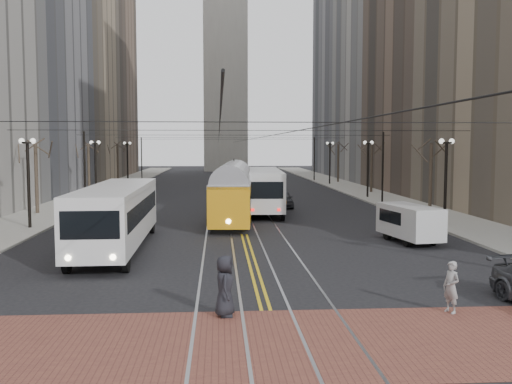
{
  "coord_description": "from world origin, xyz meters",
  "views": [
    {
      "loc": [
        -1.54,
        -19.29,
        5.45
      ],
      "look_at": [
        0.41,
        10.29,
        3.0
      ],
      "focal_mm": 40.0,
      "sensor_mm": 36.0,
      "label": 1
    }
  ],
  "objects": [
    {
      "name": "street_trees",
      "position": [
        0.0,
        35.25,
        2.8
      ],
      "size": [
        31.68,
        53.28,
        5.6
      ],
      "color": "#382D23",
      "rests_on": "ground"
    },
    {
      "name": "building_right_mid",
      "position": [
        25.5,
        46.0,
        17.0
      ],
      "size": [
        16.0,
        20.0,
        34.0
      ],
      "primitive_type": "cube",
      "color": "brown",
      "rests_on": "ground"
    },
    {
      "name": "centre_lines",
      "position": [
        0.0,
        45.0,
        0.01
      ],
      "size": [
        0.42,
        130.0,
        0.01
      ],
      "primitive_type": "cube",
      "color": "gold",
      "rests_on": "ground"
    },
    {
      "name": "building_right_far",
      "position": [
        25.5,
        86.0,
        20.0
      ],
      "size": [
        16.0,
        20.0,
        40.0
      ],
      "primitive_type": "cube",
      "color": "slate",
      "rests_on": "ground"
    },
    {
      "name": "pedestrian_b",
      "position": [
        5.98,
        -1.6,
        0.86
      ],
      "size": [
        0.62,
        0.73,
        1.69
      ],
      "primitive_type": "imported",
      "rotation": [
        0.0,
        0.0,
        5.12
      ],
      "color": "gray",
      "rests_on": "crosswalk_band"
    },
    {
      "name": "transit_bus",
      "position": [
        -6.83,
        10.52,
        1.67
      ],
      "size": [
        2.97,
        13.38,
        3.34
      ],
      "primitive_type": "cube",
      "rotation": [
        0.0,
        0.0,
        0.01
      ],
      "color": "silver",
      "rests_on": "ground"
    },
    {
      "name": "ground",
      "position": [
        0.0,
        0.0,
        0.0
      ],
      "size": [
        260.0,
        260.0,
        0.0
      ],
      "primitive_type": "plane",
      "color": "black",
      "rests_on": "ground"
    },
    {
      "name": "sidewalk_right",
      "position": [
        15.0,
        45.0,
        0.07
      ],
      "size": [
        5.0,
        140.0,
        0.15
      ],
      "primitive_type": "cube",
      "color": "gray",
      "rests_on": "ground"
    },
    {
      "name": "building_right_midfar",
      "position": [
        27.5,
        66.0,
        26.0
      ],
      "size": [
        20.0,
        20.0,
        52.0
      ],
      "primitive_type": "cube",
      "color": "#98958F",
      "rests_on": "ground"
    },
    {
      "name": "rear_bus",
      "position": [
        2.03,
        26.81,
        1.72
      ],
      "size": [
        3.42,
        13.27,
        3.43
      ],
      "primitive_type": "cube",
      "rotation": [
        0.0,
        0.0,
        -0.04
      ],
      "color": "silver",
      "rests_on": "ground"
    },
    {
      "name": "building_left_midfar",
      "position": [
        -27.5,
        66.0,
        26.0
      ],
      "size": [
        20.0,
        20.0,
        52.0
      ],
      "primitive_type": "cube",
      "color": "gray",
      "rests_on": "ground"
    },
    {
      "name": "crosswalk_band",
      "position": [
        0.0,
        -4.0,
        0.01
      ],
      "size": [
        25.0,
        6.0,
        0.01
      ],
      "primitive_type": "cube",
      "color": "brown",
      "rests_on": "ground"
    },
    {
      "name": "sidewalk_left",
      "position": [
        -15.0,
        45.0,
        0.07
      ],
      "size": [
        5.0,
        140.0,
        0.15
      ],
      "primitive_type": "cube",
      "color": "gray",
      "rests_on": "ground"
    },
    {
      "name": "streetcar_rails",
      "position": [
        0.0,
        45.0,
        0.0
      ],
      "size": [
        4.8,
        130.0,
        0.02
      ],
      "primitive_type": "cube",
      "color": "gray",
      "rests_on": "ground"
    },
    {
      "name": "cargo_van",
      "position": [
        9.08,
        11.61,
        1.04
      ],
      "size": [
        2.58,
        4.95,
        2.08
      ],
      "primitive_type": "cube",
      "rotation": [
        0.0,
        0.0,
        0.17
      ],
      "color": "silver",
      "rests_on": "ground"
    },
    {
      "name": "trolley_wires",
      "position": [
        0.0,
        34.83,
        3.77
      ],
      "size": [
        25.96,
        120.0,
        6.6
      ],
      "color": "black",
      "rests_on": "ground"
    },
    {
      "name": "sedan_grey",
      "position": [
        4.0,
        30.2,
        0.74
      ],
      "size": [
        1.8,
        4.37,
        1.48
      ],
      "primitive_type": "imported",
      "rotation": [
        0.0,
        0.0,
        -0.01
      ],
      "color": "#3B3D42",
      "rests_on": "ground"
    },
    {
      "name": "lamp_posts",
      "position": [
        -0.0,
        28.75,
        2.8
      ],
      "size": [
        27.6,
        57.2,
        5.6
      ],
      "color": "black",
      "rests_on": "ground"
    },
    {
      "name": "building_left_far",
      "position": [
        -25.5,
        86.0,
        20.0
      ],
      "size": [
        16.0,
        20.0,
        40.0
      ],
      "primitive_type": "cube",
      "color": "brown",
      "rests_on": "ground"
    },
    {
      "name": "streetcar",
      "position": [
        -0.5,
        21.4,
        1.63
      ],
      "size": [
        3.5,
        13.98,
        3.26
      ],
      "primitive_type": "cube",
      "rotation": [
        0.0,
        0.0,
        -0.07
      ],
      "color": "orange",
      "rests_on": "ground"
    },
    {
      "name": "sedan_silver",
      "position": [
        4.0,
        36.8,
        0.67
      ],
      "size": [
        1.65,
        4.16,
        1.35
      ],
      "primitive_type": "imported",
      "rotation": [
        0.0,
        0.0,
        -0.05
      ],
      "color": "#A6AAAE",
      "rests_on": "ground"
    },
    {
      "name": "pedestrian_a",
      "position": [
        -1.36,
        -1.5,
        0.99
      ],
      "size": [
        0.63,
        0.96,
        1.95
      ],
      "primitive_type": "imported",
      "rotation": [
        0.0,
        0.0,
        1.56
      ],
      "color": "black",
      "rests_on": "crosswalk_band"
    }
  ]
}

